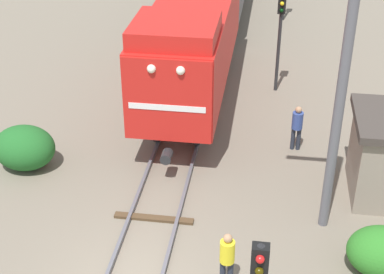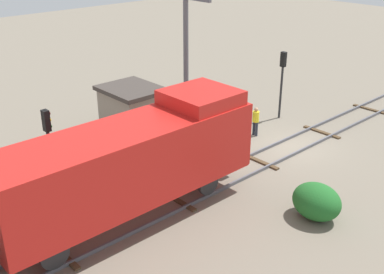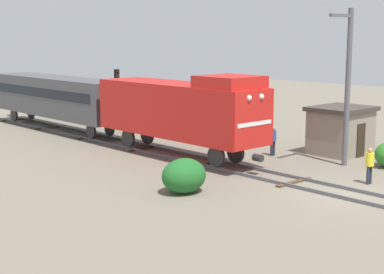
# 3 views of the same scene
# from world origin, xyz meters

# --- Properties ---
(ground_plane) EXTENTS (100.68, 100.68, 0.00)m
(ground_plane) POSITION_xyz_m (0.00, 0.00, 0.00)
(ground_plane) COLOR #756B5B
(railway_track) EXTENTS (2.40, 67.12, 0.16)m
(railway_track) POSITION_xyz_m (0.00, -0.00, 0.07)
(railway_track) COLOR #595960
(railway_track) RESTS_ON ground
(locomotive) EXTENTS (2.90, 11.60, 4.60)m
(locomotive) POSITION_xyz_m (0.00, 10.62, 2.77)
(locomotive) COLOR red
(locomotive) RESTS_ON railway_track
(traffic_signal_near) EXTENTS (0.32, 0.34, 4.20)m
(traffic_signal_near) POSITION_xyz_m (3.20, -2.89, 2.92)
(traffic_signal_near) COLOR #262628
(traffic_signal_near) RESTS_ON ground
(traffic_signal_mid) EXTENTS (0.32, 0.34, 4.31)m
(traffic_signal_mid) POSITION_xyz_m (3.40, 12.34, 2.99)
(traffic_signal_mid) COLOR #262628
(traffic_signal_mid) RESTS_ON ground
(worker_near_track) EXTENTS (0.38, 0.38, 1.70)m
(worker_near_track) POSITION_xyz_m (2.40, 0.36, 1.00)
(worker_near_track) COLOR #262B38
(worker_near_track) RESTS_ON ground
(worker_by_signal) EXTENTS (0.38, 0.38, 1.70)m
(worker_by_signal) POSITION_xyz_m (4.20, 7.52, 1.00)
(worker_by_signal) COLOR #262B38
(worker_by_signal) RESTS_ON ground
(catenary_mast) EXTENTS (1.94, 0.28, 8.12)m
(catenary_mast) POSITION_xyz_m (4.94, 3.33, 4.31)
(catenary_mast) COLOR #595960
(catenary_mast) RESTS_ON ground
(relay_hut) EXTENTS (3.50, 2.90, 2.74)m
(relay_hut) POSITION_xyz_m (7.50, 5.23, 1.39)
(relay_hut) COLOR gray
(relay_hut) RESTS_ON ground
(bush_near) EXTENTS (2.09, 1.71, 1.52)m
(bush_near) POSITION_xyz_m (-4.86, 5.02, 0.76)
(bush_near) COLOR #206226
(bush_near) RESTS_ON ground
(bush_mid) EXTENTS (1.84, 1.50, 1.34)m
(bush_mid) POSITION_xyz_m (6.37, 1.49, 0.67)
(bush_mid) COLOR #2D7A26
(bush_mid) RESTS_ON ground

